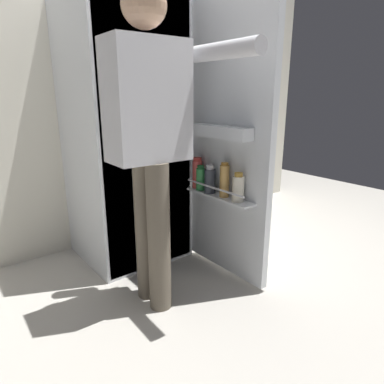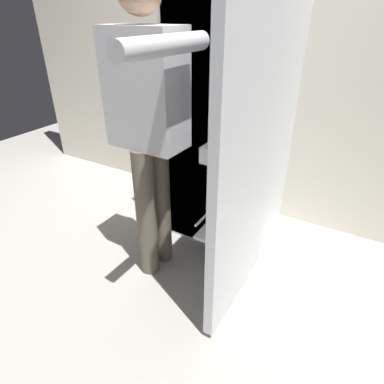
% 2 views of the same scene
% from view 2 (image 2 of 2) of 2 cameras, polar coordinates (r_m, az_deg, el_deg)
% --- Properties ---
extents(ground_plane, '(6.48, 6.48, 0.00)m').
position_cam_2_polar(ground_plane, '(2.17, -0.71, -12.75)').
color(ground_plane, '#B7B2A8').
extents(kitchen_wall, '(4.40, 0.10, 2.69)m').
position_cam_2_polar(kitchen_wall, '(2.48, 11.68, 26.21)').
color(kitchen_wall, silver).
rests_on(kitchen_wall, ground_plane).
extents(refrigerator, '(0.71, 1.31, 1.72)m').
position_cam_2_polar(refrigerator, '(2.15, 7.08, 13.05)').
color(refrigerator, silver).
rests_on(refrigerator, ground_plane).
extents(person, '(0.51, 0.71, 1.63)m').
position_cam_2_polar(person, '(1.73, -7.48, 12.97)').
color(person, '#665B4C').
rests_on(person, ground_plane).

